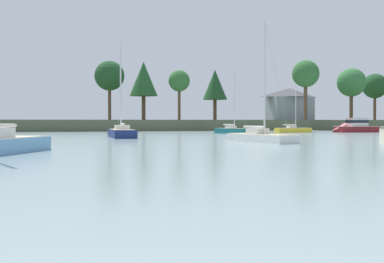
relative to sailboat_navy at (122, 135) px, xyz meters
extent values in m
cube|color=#4C563D|center=(5.43, 55.02, 0.82)|extent=(210.53, 46.55, 2.14)
cube|color=navy|center=(0.00, 0.01, -0.11)|extent=(2.56, 8.13, 1.54)
cube|color=#CCB78E|center=(0.00, 0.01, 0.68)|extent=(2.26, 7.64, 0.04)
cube|color=silver|center=(-0.01, -0.39, 0.94)|extent=(1.58, 1.81, 0.49)
cylinder|color=silver|center=(0.01, 0.66, 5.69)|extent=(0.16, 0.16, 9.98)
cylinder|color=silver|center=(-0.02, -0.96, 1.28)|extent=(0.18, 3.24, 0.13)
cylinder|color=silver|center=(-0.02, -0.96, 1.33)|extent=(0.19, 2.91, 0.14)
cylinder|color=#999999|center=(0.04, 2.28, 5.66)|extent=(0.07, 3.25, 9.94)
cube|color=gold|center=(30.22, 14.91, -0.14)|extent=(6.32, 2.08, 1.24)
cube|color=#CCB78E|center=(30.22, 14.91, 0.51)|extent=(5.94, 1.85, 0.04)
cube|color=silver|center=(29.91, 14.88, 0.71)|extent=(1.44, 1.14, 0.37)
cylinder|color=silver|center=(30.72, 14.94, 4.08)|extent=(0.12, 0.12, 7.10)
cylinder|color=silver|center=(29.48, 14.85, 1.00)|extent=(2.49, 0.28, 0.10)
cylinder|color=silver|center=(29.48, 14.85, 1.05)|extent=(2.24, 0.30, 0.14)
cylinder|color=#999999|center=(31.96, 15.03, 4.05)|extent=(2.50, 0.20, 7.06)
cube|color=maroon|center=(42.40, 13.95, -0.02)|extent=(8.42, 3.94, 1.56)
cone|color=maroon|center=(38.37, 14.41, -0.02)|extent=(2.57, 2.98, 2.74)
cube|color=silver|center=(42.40, 13.95, 0.73)|extent=(8.59, 4.08, 0.05)
cube|color=silver|center=(41.81, 14.02, 1.44)|extent=(3.15, 2.75, 1.36)
cube|color=#19232D|center=(41.81, 14.02, 1.57)|extent=(3.21, 2.80, 0.49)
cube|color=beige|center=(41.81, 14.02, 2.15)|extent=(3.54, 3.17, 0.06)
cylinder|color=silver|center=(41.81, 14.02, 2.77)|extent=(0.03, 0.03, 1.18)
cube|color=#196B70|center=(18.17, 11.60, -0.13)|extent=(3.68, 6.69, 1.31)
cube|color=#CCB78E|center=(18.17, 11.60, 0.55)|extent=(3.37, 6.26, 0.04)
cube|color=silver|center=(18.06, 11.91, 0.76)|extent=(1.48, 1.70, 0.39)
cylinder|color=silver|center=(18.33, 11.11, 4.90)|extent=(0.13, 0.13, 8.67)
cylinder|color=silver|center=(17.92, 12.34, 1.06)|extent=(0.93, 2.49, 0.10)
cylinder|color=silver|center=(17.92, 12.34, 1.11)|extent=(0.88, 2.26, 0.14)
cylinder|color=#999999|center=(18.75, 9.88, 4.87)|extent=(0.85, 2.48, 8.62)
cube|color=white|center=(10.26, -15.19, -0.14)|extent=(3.46, 8.63, 1.18)
cube|color=#CCB78E|center=(10.26, -15.19, 0.47)|extent=(3.13, 8.09, 0.04)
cube|color=silver|center=(10.19, -14.78, 0.74)|extent=(1.61, 2.05, 0.50)
cylinder|color=silver|center=(10.38, -15.86, 5.43)|extent=(0.17, 0.17, 9.88)
cylinder|color=silver|center=(10.09, -14.20, 1.09)|extent=(0.71, 3.33, 0.13)
cylinder|color=silver|center=(10.09, -14.20, 1.14)|extent=(0.65, 3.00, 0.14)
cylinder|color=#999999|center=(10.66, -17.51, 5.40)|extent=(0.59, 3.33, 9.83)
sphere|color=red|center=(22.12, 16.38, -0.16)|extent=(0.51, 0.51, 0.51)
torus|color=#333338|center=(22.12, 16.38, 0.14)|extent=(0.12, 0.12, 0.02)
cylinder|color=brown|center=(11.77, 49.43, 6.34)|extent=(0.87, 0.87, 8.88)
cone|color=#235128|center=(11.77, 49.43, 11.16)|extent=(6.28, 6.28, 7.67)
cylinder|color=brown|center=(16.86, 37.47, 5.36)|extent=(0.58, 0.58, 6.94)
sphere|color=#2D602D|center=(16.86, 37.47, 9.81)|extent=(4.34, 4.34, 4.34)
cylinder|color=brown|center=(60.56, 41.73, 5.62)|extent=(0.82, 0.82, 7.45)
sphere|color=#336B38|center=(60.56, 41.73, 10.88)|extent=(6.80, 6.80, 6.80)
cylinder|color=brown|center=(43.73, 34.05, 6.15)|extent=(0.77, 0.77, 8.51)
sphere|color=#2D602D|center=(43.73, 34.05, 11.70)|extent=(5.74, 5.74, 5.74)
cylinder|color=brown|center=(76.11, 53.03, 5.78)|extent=(0.75, 0.75, 7.76)
sphere|color=#1E4723|center=(76.11, 53.03, 11.17)|extent=(6.72, 6.72, 6.72)
cylinder|color=brown|center=(30.11, 53.25, 6.02)|extent=(0.86, 0.86, 8.24)
cone|color=#1E4723|center=(30.11, 53.25, 10.55)|extent=(5.94, 5.94, 7.26)
cylinder|color=brown|center=(4.19, 49.35, 6.01)|extent=(0.69, 0.69, 8.23)
sphere|color=#1E4723|center=(4.19, 49.35, 11.60)|extent=(6.54, 6.54, 6.54)
cube|color=gray|center=(46.35, 45.97, 4.63)|extent=(9.89, 6.65, 5.46)
pyramid|color=#47474C|center=(46.35, 45.97, 8.43)|extent=(10.69, 7.18, 2.14)
camera|label=1|loc=(-7.29, -52.85, 1.63)|focal=43.09mm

